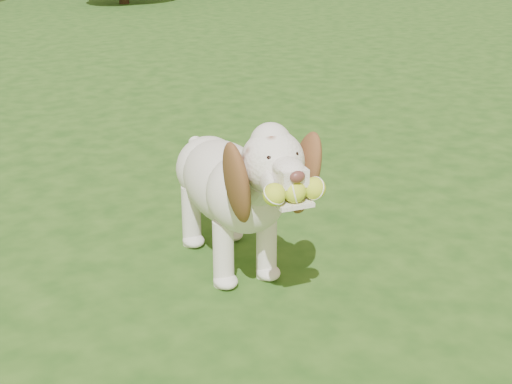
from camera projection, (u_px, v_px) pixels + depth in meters
ground at (360, 273)px, 3.60m from camera, size 80.00×80.00×0.00m
dog at (234, 182)px, 3.47m from camera, size 0.71×1.34×0.89m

